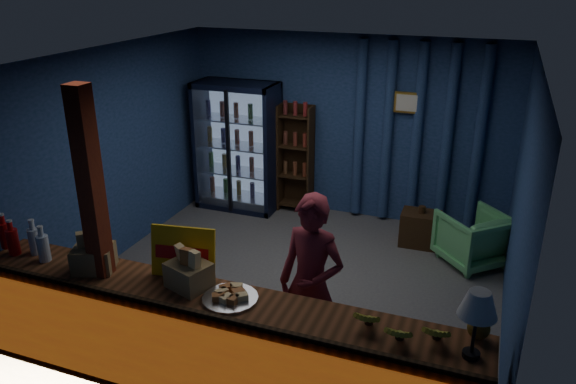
% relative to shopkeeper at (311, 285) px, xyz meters
% --- Properties ---
extents(ground, '(4.60, 4.60, 0.00)m').
position_rel_shopkeeper_xyz_m(ground, '(-0.65, 1.26, -0.84)').
color(ground, '#515154').
rests_on(ground, ground).
extents(room_walls, '(4.60, 4.60, 4.60)m').
position_rel_shopkeeper_xyz_m(room_walls, '(-0.65, 1.26, 0.73)').
color(room_walls, navy).
rests_on(room_walls, ground).
extents(counter, '(4.40, 0.57, 0.99)m').
position_rel_shopkeeper_xyz_m(counter, '(-0.65, -0.65, -0.36)').
color(counter, brown).
rests_on(counter, ground).
extents(support_post, '(0.16, 0.16, 2.60)m').
position_rel_shopkeeper_xyz_m(support_post, '(-1.70, -0.64, 0.46)').
color(support_post, '#973516').
rests_on(support_post, ground).
extents(beverage_cooler, '(1.20, 0.62, 1.90)m').
position_rel_shopkeeper_xyz_m(beverage_cooler, '(-2.20, 3.18, 0.10)').
color(beverage_cooler, black).
rests_on(beverage_cooler, ground).
extents(bottle_shelf, '(0.50, 0.28, 1.60)m').
position_rel_shopkeeper_xyz_m(bottle_shelf, '(-1.35, 3.32, -0.04)').
color(bottle_shelf, '#392312').
rests_on(bottle_shelf, ground).
extents(curtain_folds, '(1.74, 0.14, 2.50)m').
position_rel_shopkeeper_xyz_m(curtain_folds, '(0.35, 3.40, 0.46)').
color(curtain_folds, navy).
rests_on(curtain_folds, room_walls).
extents(framed_picture, '(0.36, 0.04, 0.28)m').
position_rel_shopkeeper_xyz_m(framed_picture, '(0.20, 3.36, 0.91)').
color(framed_picture, gold).
rests_on(framed_picture, room_walls).
extents(shopkeeper, '(0.67, 0.50, 1.67)m').
position_rel_shopkeeper_xyz_m(shopkeeper, '(0.00, 0.00, 0.00)').
color(shopkeeper, maroon).
rests_on(shopkeeper, ground).
extents(green_chair, '(1.03, 1.03, 0.67)m').
position_rel_shopkeeper_xyz_m(green_chair, '(1.25, 2.51, -0.50)').
color(green_chair, '#5DBB6E').
rests_on(green_chair, ground).
extents(side_table, '(0.51, 0.38, 0.55)m').
position_rel_shopkeeper_xyz_m(side_table, '(0.58, 2.78, -0.61)').
color(side_table, '#392312').
rests_on(side_table, ground).
extents(yellow_sign, '(0.57, 0.20, 0.45)m').
position_rel_shopkeeper_xyz_m(yellow_sign, '(-1.01, -0.42, 0.34)').
color(yellow_sign, '#E3A80B').
rests_on(yellow_sign, counter).
extents(soda_bottles, '(0.64, 0.19, 0.34)m').
position_rel_shopkeeper_xyz_m(soda_bottles, '(-2.59, -0.59, 0.25)').
color(soda_bottles, red).
rests_on(soda_bottles, counter).
extents(snack_box_left, '(0.42, 0.38, 0.36)m').
position_rel_shopkeeper_xyz_m(snack_box_left, '(-1.80, -0.61, 0.24)').
color(snack_box_left, '#9F7D4D').
rests_on(snack_box_left, counter).
extents(snack_box_centre, '(0.41, 0.37, 0.36)m').
position_rel_shopkeeper_xyz_m(snack_box_centre, '(-0.88, -0.56, 0.24)').
color(snack_box_centre, '#9F7D4D').
rests_on(snack_box_centre, counter).
extents(pastry_tray, '(0.45, 0.45, 0.07)m').
position_rel_shopkeeper_xyz_m(pastry_tray, '(-0.48, -0.62, 0.14)').
color(pastry_tray, silver).
rests_on(pastry_tray, counter).
extents(banana_bunches, '(0.71, 0.28, 0.16)m').
position_rel_shopkeeper_xyz_m(banana_bunches, '(0.88, -0.61, 0.19)').
color(banana_bunches, gold).
rests_on(banana_bunches, counter).
extents(table_lamp, '(0.26, 0.26, 0.52)m').
position_rel_shopkeeper_xyz_m(table_lamp, '(1.37, -0.67, 0.52)').
color(table_lamp, black).
rests_on(table_lamp, counter).
extents(pineapple, '(0.16, 0.16, 0.28)m').
position_rel_shopkeeper_xyz_m(pineapple, '(1.40, -0.45, 0.23)').
color(pineapple, olive).
rests_on(pineapple, counter).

